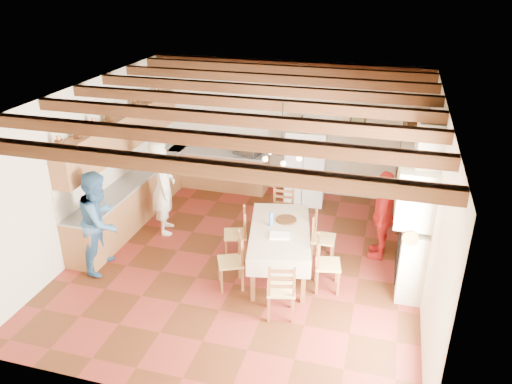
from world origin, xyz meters
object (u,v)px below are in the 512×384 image
Objects in this scene: chair_left_near at (230,261)px; chair_end_far at (281,215)px; refrigerator at (306,166)px; chair_right_far at (324,238)px; dining_table at (280,233)px; hutch at (412,173)px; person_woman_blue at (100,221)px; chair_left_far at (235,233)px; person_man at (163,187)px; chair_end_near at (281,289)px; chair_right_near at (328,263)px; person_woman_red at (383,215)px; microwave at (248,147)px.

chair_end_far is at bearing 141.51° from chair_left_near.
refrigerator is 2.51m from chair_right_far.
dining_table is 2.16× the size of chair_left_near.
refrigerator is 3.58m from chair_left_near.
hutch is 5.98m from person_woman_blue.
dining_table is 2.16× the size of chair_end_far.
chair_left_far and chair_end_far have the same top height.
person_man reaches higher than chair_right_far.
chair_end_near is 2.39m from chair_end_far.
chair_right_near is (-1.24, -2.75, -0.61)m from hutch.
refrigerator reaches higher than chair_end_near.
refrigerator is at bearing -97.69° from chair_end_near.
chair_left_near and chair_end_near have the same top height.
refrigerator is 1.75m from chair_end_far.
chair_right_far is at bearing -131.77° from hutch.
person_woman_red is at bearing -51.39° from refrigerator.
chair_end_far is at bearing -90.27° from chair_end_near.
chair_left_near is 2.37m from person_man.
person_man is at bearing 162.20° from dining_table.
dining_table is 1.15× the size of person_woman_blue.
chair_left_far is at bearing -63.27° from chair_end_near.
chair_right_far is 1.13m from chair_end_far.
person_man is at bearing -25.22° from person_woman_blue.
hutch reaches higher than chair_right_far.
refrigerator is at bearing 144.38° from chair_left_far.
chair_end_far is at bearing -90.92° from person_woman_red.
chair_end_far is (-0.15, -1.70, -0.36)m from refrigerator.
hutch is 3.67× the size of microwave.
person_man is 1.14× the size of person_woman_red.
chair_end_far is (-0.53, 2.33, 0.00)m from chair_end_near.
chair_end_near is 2.56m from person_woman_red.
refrigerator is at bearing 91.84° from dining_table.
person_woman_red is at bearing -65.09° from chair_right_far.
chair_right_near is at bearing -91.30° from person_woman_blue.
chair_left_far is at bearing -59.80° from microwave.
chair_left_near and chair_right_near have the same top height.
dining_table is 2.16× the size of chair_left_far.
person_woman_blue is (-2.11, -0.92, 0.42)m from chair_left_far.
chair_end_far is (-0.92, 0.66, 0.00)m from chair_right_far.
chair_left_near is at bearing -149.98° from person_man.
hutch reaches higher than refrigerator.
person_woman_blue reaches higher than chair_left_near.
chair_end_far is at bearing -102.41° from person_man.
chair_left_near is 2.85m from person_woman_red.
chair_end_far is (-1.11, 1.45, 0.00)m from chair_right_near.
person_man reaches higher than chair_end_far.
chair_left_near and chair_left_far have the same top height.
chair_right_near is at bearing -53.11° from chair_end_far.
hutch is 4.90m from person_man.
person_woman_red reaches higher than chair_end_near.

